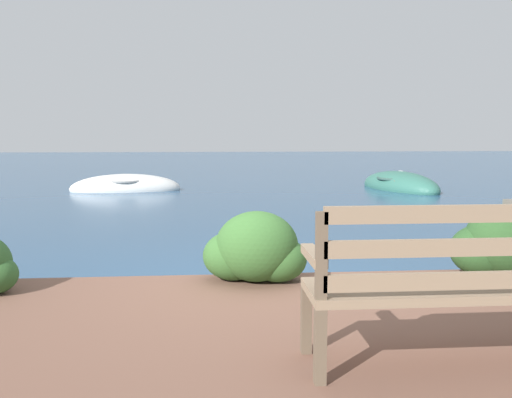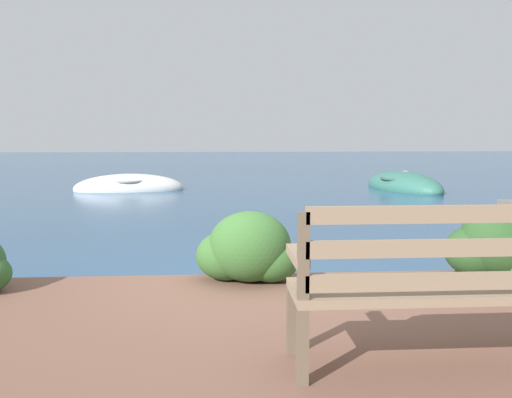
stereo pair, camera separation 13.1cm
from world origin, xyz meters
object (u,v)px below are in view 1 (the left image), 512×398
(park_bench, at_px, (453,281))
(rowboat_mid, at_px, (126,188))
(rowboat_nearest, at_px, (400,187))
(mooring_buoy, at_px, (400,178))

(park_bench, relative_size, rowboat_mid, 0.54)
(rowboat_nearest, relative_size, mooring_buoy, 6.13)
(rowboat_mid, relative_size, mooring_buoy, 5.38)
(rowboat_nearest, xyz_separation_m, rowboat_mid, (-7.26, 0.19, -0.01))
(park_bench, bearing_deg, mooring_buoy, 78.24)
(mooring_buoy, bearing_deg, park_bench, -107.87)
(park_bench, distance_m, rowboat_nearest, 12.49)
(rowboat_mid, bearing_deg, rowboat_nearest, 171.14)
(rowboat_mid, distance_m, mooring_buoy, 8.43)
(rowboat_nearest, relative_size, rowboat_mid, 1.14)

